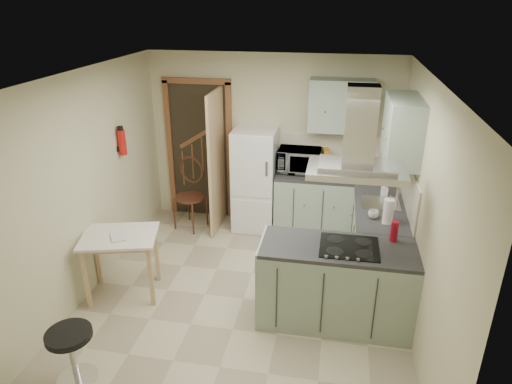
% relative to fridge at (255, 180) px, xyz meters
% --- Properties ---
extents(floor, '(4.20, 4.20, 0.00)m').
position_rel_fridge_xyz_m(floor, '(0.20, -1.80, -0.75)').
color(floor, '#C0B795').
rests_on(floor, ground).
extents(ceiling, '(4.20, 4.20, 0.00)m').
position_rel_fridge_xyz_m(ceiling, '(0.20, -1.80, 1.75)').
color(ceiling, silver).
rests_on(ceiling, back_wall).
extents(back_wall, '(3.60, 0.00, 3.60)m').
position_rel_fridge_xyz_m(back_wall, '(0.20, 0.30, 0.50)').
color(back_wall, beige).
rests_on(back_wall, floor).
extents(left_wall, '(0.00, 4.20, 4.20)m').
position_rel_fridge_xyz_m(left_wall, '(-1.60, -1.80, 0.50)').
color(left_wall, beige).
rests_on(left_wall, floor).
extents(right_wall, '(0.00, 4.20, 4.20)m').
position_rel_fridge_xyz_m(right_wall, '(2.00, -1.80, 0.50)').
color(right_wall, beige).
rests_on(right_wall, floor).
extents(doorway, '(1.10, 0.12, 2.10)m').
position_rel_fridge_xyz_m(doorway, '(-0.90, 0.27, 0.30)').
color(doorway, brown).
rests_on(doorway, floor).
extents(fridge, '(0.60, 0.60, 1.50)m').
position_rel_fridge_xyz_m(fridge, '(0.00, 0.00, 0.00)').
color(fridge, white).
rests_on(fridge, floor).
extents(counter_back, '(1.08, 0.60, 0.90)m').
position_rel_fridge_xyz_m(counter_back, '(0.86, 0.00, -0.30)').
color(counter_back, '#9EB2A0').
rests_on(counter_back, floor).
extents(counter_right, '(0.60, 1.95, 0.90)m').
position_rel_fridge_xyz_m(counter_right, '(1.70, -0.68, -0.30)').
color(counter_right, '#9EB2A0').
rests_on(counter_right, floor).
extents(splashback, '(1.68, 0.02, 0.50)m').
position_rel_fridge_xyz_m(splashback, '(1.16, 0.29, 0.40)').
color(splashback, beige).
rests_on(splashback, counter_back).
extents(wall_cabinet_back, '(0.85, 0.35, 0.70)m').
position_rel_fridge_xyz_m(wall_cabinet_back, '(1.15, 0.12, 1.10)').
color(wall_cabinet_back, '#9EB2A0').
rests_on(wall_cabinet_back, back_wall).
extents(wall_cabinet_right, '(0.35, 0.90, 0.70)m').
position_rel_fridge_xyz_m(wall_cabinet_right, '(1.82, -0.95, 1.10)').
color(wall_cabinet_right, '#9EB2A0').
rests_on(wall_cabinet_right, right_wall).
extents(peninsula, '(1.55, 0.65, 0.90)m').
position_rel_fridge_xyz_m(peninsula, '(1.22, -1.98, -0.30)').
color(peninsula, '#9EB2A0').
rests_on(peninsula, floor).
extents(hob, '(0.58, 0.50, 0.01)m').
position_rel_fridge_xyz_m(hob, '(1.32, -1.98, 0.16)').
color(hob, black).
rests_on(hob, peninsula).
extents(extractor_hood, '(0.90, 0.55, 0.10)m').
position_rel_fridge_xyz_m(extractor_hood, '(1.32, -1.98, 0.97)').
color(extractor_hood, silver).
rests_on(extractor_hood, ceiling).
extents(sink, '(0.45, 0.40, 0.01)m').
position_rel_fridge_xyz_m(sink, '(1.70, -0.85, 0.16)').
color(sink, silver).
rests_on(sink, counter_right).
extents(fire_extinguisher, '(0.10, 0.10, 0.32)m').
position_rel_fridge_xyz_m(fire_extinguisher, '(-1.54, -0.90, 0.75)').
color(fire_extinguisher, '#B2140F').
rests_on(fire_extinguisher, left_wall).
extents(drop_leaf_table, '(0.95, 0.80, 0.77)m').
position_rel_fridge_xyz_m(drop_leaf_table, '(-1.17, -1.94, -0.37)').
color(drop_leaf_table, '#D9A585').
rests_on(drop_leaf_table, floor).
extents(bentwood_chair, '(0.55, 0.55, 0.97)m').
position_rel_fridge_xyz_m(bentwood_chair, '(-0.93, -0.20, -0.27)').
color(bentwood_chair, '#4B1D19').
rests_on(bentwood_chair, floor).
extents(stool, '(0.51, 0.51, 0.54)m').
position_rel_fridge_xyz_m(stool, '(-1.04, -3.24, -0.48)').
color(stool, black).
rests_on(stool, floor).
extents(microwave, '(0.60, 0.41, 0.33)m').
position_rel_fridge_xyz_m(microwave, '(0.63, 0.06, 0.31)').
color(microwave, black).
rests_on(microwave, counter_back).
extents(kettle, '(0.18, 0.18, 0.24)m').
position_rel_fridge_xyz_m(kettle, '(1.15, 0.12, 0.27)').
color(kettle, silver).
rests_on(kettle, counter_back).
extents(cereal_box, '(0.12, 0.22, 0.31)m').
position_rel_fridge_xyz_m(cereal_box, '(0.99, 0.19, 0.31)').
color(cereal_box, '#C38617').
rests_on(cereal_box, counter_back).
extents(soap_bottle, '(0.08, 0.09, 0.17)m').
position_rel_fridge_xyz_m(soap_bottle, '(1.76, -0.61, 0.24)').
color(soap_bottle, '#ACAAB6').
rests_on(soap_bottle, counter_right).
extents(paper_towel, '(0.12, 0.12, 0.29)m').
position_rel_fridge_xyz_m(paper_towel, '(1.74, -1.36, 0.30)').
color(paper_towel, silver).
rests_on(paper_towel, counter_right).
extents(cup, '(0.13, 0.13, 0.09)m').
position_rel_fridge_xyz_m(cup, '(1.59, -1.27, 0.20)').
color(cup, silver).
rests_on(cup, counter_right).
extents(red_bottle, '(0.10, 0.10, 0.22)m').
position_rel_fridge_xyz_m(red_bottle, '(1.77, -1.76, 0.26)').
color(red_bottle, maroon).
rests_on(red_bottle, peninsula).
extents(book, '(0.25, 0.27, 0.10)m').
position_rel_fridge_xyz_m(book, '(-1.22, -2.03, 0.07)').
color(book, '#9F3835').
rests_on(book, drop_leaf_table).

